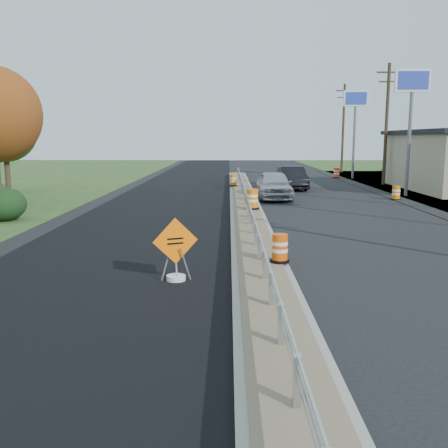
{
  "coord_description": "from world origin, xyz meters",
  "views": [
    {
      "loc": [
        -0.88,
        -15.99,
        3.65
      ],
      "look_at": [
        -1.02,
        -1.12,
        1.1
      ],
      "focal_mm": 40.0,
      "sensor_mm": 36.0,
      "label": 1
    }
  ],
  "objects_px": {
    "barrel_median_far": "(233,181)",
    "car_silver": "(274,185)",
    "car_dark_mid": "(292,178)",
    "barrel_median_near": "(280,249)",
    "barrel_median_mid": "(253,200)",
    "barrel_shoulder_near": "(396,193)",
    "caution_sign": "(176,265)",
    "barrel_shoulder_far": "(337,173)"
  },
  "relations": [
    {
      "from": "barrel_shoulder_near",
      "to": "car_dark_mid",
      "type": "xyz_separation_m",
      "value": [
        -5.46,
        6.51,
        0.41
      ]
    },
    {
      "from": "caution_sign",
      "to": "car_silver",
      "type": "distance_m",
      "value": 18.41
    },
    {
      "from": "barrel_median_mid",
      "to": "barrel_shoulder_near",
      "type": "bearing_deg",
      "value": 32.63
    },
    {
      "from": "car_dark_mid",
      "to": "barrel_median_mid",
      "type": "bearing_deg",
      "value": -108.03
    },
    {
      "from": "caution_sign",
      "to": "barrel_shoulder_near",
      "type": "relative_size",
      "value": 1.96
    },
    {
      "from": "car_silver",
      "to": "barrel_shoulder_far",
      "type": "bearing_deg",
      "value": 65.19
    },
    {
      "from": "barrel_median_far",
      "to": "car_dark_mid",
      "type": "height_order",
      "value": "car_dark_mid"
    },
    {
      "from": "barrel_median_far",
      "to": "barrel_shoulder_far",
      "type": "relative_size",
      "value": 0.87
    },
    {
      "from": "car_silver",
      "to": "car_dark_mid",
      "type": "relative_size",
      "value": 1.01
    },
    {
      "from": "barrel_median_near",
      "to": "barrel_shoulder_far",
      "type": "height_order",
      "value": "barrel_median_near"
    },
    {
      "from": "car_silver",
      "to": "caution_sign",
      "type": "bearing_deg",
      "value": -103.68
    },
    {
      "from": "barrel_median_near",
      "to": "barrel_median_mid",
      "type": "bearing_deg",
      "value": 91.42
    },
    {
      "from": "caution_sign",
      "to": "barrel_shoulder_near",
      "type": "bearing_deg",
      "value": 34.12
    },
    {
      "from": "barrel_median_near",
      "to": "car_dark_mid",
      "type": "relative_size",
      "value": 0.16
    },
    {
      "from": "barrel_median_near",
      "to": "car_silver",
      "type": "relative_size",
      "value": 0.16
    },
    {
      "from": "barrel_median_mid",
      "to": "car_dark_mid",
      "type": "distance_m",
      "value": 12.7
    },
    {
      "from": "barrel_median_far",
      "to": "barrel_shoulder_near",
      "type": "bearing_deg",
      "value": -32.9
    },
    {
      "from": "car_dark_mid",
      "to": "barrel_shoulder_far",
      "type": "bearing_deg",
      "value": 59.82
    },
    {
      "from": "caution_sign",
      "to": "car_silver",
      "type": "xyz_separation_m",
      "value": [
        4.14,
        17.94,
        0.43
      ]
    },
    {
      "from": "car_silver",
      "to": "barrel_median_far",
      "type": "bearing_deg",
      "value": 112.11
    },
    {
      "from": "barrel_median_near",
      "to": "car_dark_mid",
      "type": "distance_m",
      "value": 23.08
    },
    {
      "from": "barrel_median_mid",
      "to": "barrel_median_far",
      "type": "distance_m",
      "value": 12.04
    },
    {
      "from": "barrel_median_mid",
      "to": "car_silver",
      "type": "bearing_deg",
      "value": 75.48
    },
    {
      "from": "caution_sign",
      "to": "car_dark_mid",
      "type": "relative_size",
      "value": 0.33
    },
    {
      "from": "barrel_median_far",
      "to": "car_silver",
      "type": "bearing_deg",
      "value": -67.21
    },
    {
      "from": "barrel_median_far",
      "to": "car_silver",
      "type": "xyz_separation_m",
      "value": [
        2.44,
        -5.81,
        0.22
      ]
    },
    {
      "from": "barrel_shoulder_near",
      "to": "car_dark_mid",
      "type": "relative_size",
      "value": 0.17
    },
    {
      "from": "caution_sign",
      "to": "barrel_shoulder_near",
      "type": "height_order",
      "value": "caution_sign"
    },
    {
      "from": "barrel_median_mid",
      "to": "barrel_shoulder_near",
      "type": "height_order",
      "value": "barrel_median_mid"
    },
    {
      "from": "barrel_median_near",
      "to": "barrel_shoulder_near",
      "type": "bearing_deg",
      "value": 62.11
    },
    {
      "from": "barrel_shoulder_near",
      "to": "car_silver",
      "type": "bearing_deg",
      "value": 176.13
    },
    {
      "from": "barrel_median_near",
      "to": "car_dark_mid",
      "type": "xyz_separation_m",
      "value": [
        3.19,
        22.86,
        0.2
      ]
    },
    {
      "from": "barrel_shoulder_near",
      "to": "car_dark_mid",
      "type": "bearing_deg",
      "value": 129.95
    },
    {
      "from": "barrel_median_mid",
      "to": "barrel_median_far",
      "type": "relative_size",
      "value": 1.15
    },
    {
      "from": "barrel_median_near",
      "to": "barrel_median_mid",
      "type": "relative_size",
      "value": 0.81
    },
    {
      "from": "barrel_median_near",
      "to": "barrel_median_mid",
      "type": "xyz_separation_m",
      "value": [
        -0.26,
        10.64,
        0.09
      ]
    },
    {
      "from": "barrel_median_near",
      "to": "car_silver",
      "type": "distance_m",
      "value": 16.89
    },
    {
      "from": "car_dark_mid",
      "to": "barrel_median_far",
      "type": "bearing_deg",
      "value": -179.49
    },
    {
      "from": "barrel_median_far",
      "to": "car_dark_mid",
      "type": "bearing_deg",
      "value": 2.75
    },
    {
      "from": "barrel_shoulder_near",
      "to": "car_silver",
      "type": "relative_size",
      "value": 0.17
    },
    {
      "from": "caution_sign",
      "to": "car_silver",
      "type": "bearing_deg",
      "value": 54.4
    },
    {
      "from": "caution_sign",
      "to": "barrel_median_mid",
      "type": "bearing_deg",
      "value": 55.2
    }
  ]
}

